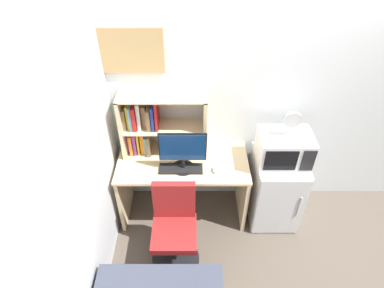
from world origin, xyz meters
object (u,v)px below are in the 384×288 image
Objects in this scene: mini_fridge at (274,188)px; wall_corkboard at (129,51)px; monitor at (182,150)px; microwave at (283,148)px; desk_chair at (174,231)px; keyboard at (180,169)px; hutch_bookshelf at (149,123)px; computer_mouse at (214,169)px; desk_fan at (290,122)px.

wall_corkboard is (-1.39, 0.32, 1.37)m from mini_fridge.
monitor reaches higher than microwave.
desk_chair reaches higher than mini_fridge.
keyboard is at bearing -139.72° from monitor.
monitor is (0.31, -0.27, -0.12)m from hutch_bookshelf.
desk_chair is (-0.38, -0.42, -0.38)m from computer_mouse.
hutch_bookshelf is 1.46m from mini_fridge.
computer_mouse is at bearing -29.19° from wall_corkboard.
monitor is 0.75m from desk_chair.
hutch_bookshelf is at bearing 153.87° from computer_mouse.
hutch_bookshelf reaches higher than monitor.
wall_corkboard is at bearing 138.49° from hutch_bookshelf.
microwave is at bearing -8.90° from hutch_bookshelf.
mini_fridge is at bearing 8.99° from computer_mouse.
hutch_bookshelf reaches higher than computer_mouse.
keyboard is 0.47× the size of desk_chair.
mini_fridge is at bearing -9.04° from hutch_bookshelf.
desk_chair is at bearing -66.35° from wall_corkboard.
desk_chair is at bearing -152.82° from mini_fridge.
desk_chair reaches higher than keyboard.
desk_chair is (-0.07, -0.46, -0.58)m from monitor.
hutch_bookshelf is 1.66× the size of microwave.
desk_fan reaches higher than mini_fridge.
monitor reaches higher than mini_fridge.
monitor is at bearing 80.81° from desk_chair.
wall_corkboard is at bearing 150.81° from computer_mouse.
microwave is 1.88× the size of desk_fan.
monitor is 1.11m from mini_fridge.
monitor reaches higher than computer_mouse.
keyboard is at bearing -174.93° from microwave.
computer_mouse is (0.62, -0.30, -0.32)m from hutch_bookshelf.
microwave is (0.65, 0.11, 0.18)m from computer_mouse.
computer_mouse is 0.68m from microwave.
hutch_bookshelf is 0.53m from keyboard.
wall_corkboard is at bearing 167.24° from desk_fan.
hutch_bookshelf is 1.85× the size of monitor.
mini_fridge is 1.39× the size of wall_corkboard.
keyboard is 0.72× the size of wall_corkboard.
desk_chair is at bearing -131.78° from computer_mouse.
monitor is 0.95m from microwave.
desk_fan is (0.96, 0.06, 0.27)m from monitor.
computer_mouse is 0.81m from desk_fan.
hutch_bookshelf is 8.79× the size of computer_mouse.
keyboard is 4.49× the size of computer_mouse.
wall_corkboard is at bearing 113.65° from desk_chair.
monitor is at bearing 173.05° from computer_mouse.
desk_chair is (-0.05, -0.44, -0.37)m from keyboard.
microwave is at bearing 153.22° from desk_fan.
desk_chair is at bearing -71.78° from hutch_bookshelf.
monitor is 1.00m from desk_fan.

